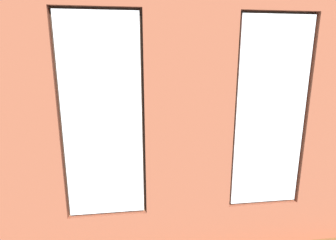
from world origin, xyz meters
TOP-DOWN VIEW (x-y plane):
  - ground_plane at (0.00, 0.00)m, footprint 6.26×5.66m
  - brick_wall_with_windows at (0.00, 2.45)m, footprint 5.66×0.30m
  - white_wall_right at (2.78, 0.20)m, footprint 0.10×4.66m
  - couch_by_window at (-0.19, 1.80)m, footprint 2.08×0.87m
  - couch_left at (-2.13, 0.71)m, footprint 0.92×2.02m
  - coffee_table at (-0.08, -0.34)m, footprint 1.44×0.88m
  - cup_ceramic at (0.36, -0.21)m, footprint 0.09×0.09m
  - candle_jar at (0.10, -0.45)m, footprint 0.08×0.08m
  - table_plant_small at (-0.18, -0.21)m, footprint 0.16×0.16m
  - remote_gray at (-0.08, -0.34)m, footprint 0.17×0.07m
  - remote_black at (-0.47, -0.50)m, footprint 0.17×0.14m
  - media_console at (2.48, -0.33)m, footprint 0.98×0.42m
  - tv_flatscreen at (2.48, -0.33)m, footprint 1.10×0.20m
  - papasan_chair at (-0.11, -1.56)m, footprint 1.19×1.19m
  - potted_plant_corner_far_left at (-2.28, 1.90)m, footprint 0.56×0.56m
  - potted_plant_beside_window_right at (1.59, 1.89)m, footprint 0.84×0.94m
  - potted_plant_corner_near_left at (-2.28, -1.83)m, footprint 0.45×0.45m
  - potted_plant_by_left_couch at (-1.73, -0.74)m, footprint 0.38×0.38m

SIDE VIEW (x-z plane):
  - ground_plane at x=0.00m, z-range -0.10..0.00m
  - media_console at x=2.48m, z-range 0.00..0.50m
  - couch_by_window at x=-0.19m, z-range -0.07..0.73m
  - couch_left at x=-2.13m, z-range -0.07..0.73m
  - potted_plant_by_left_couch at x=-1.73m, z-range 0.09..0.69m
  - coffee_table at x=-0.08m, z-range 0.17..0.61m
  - remote_gray at x=-0.08m, z-range 0.44..0.46m
  - remote_black at x=-0.47m, z-range 0.44..0.46m
  - papasan_chair at x=-0.11m, z-range 0.10..0.82m
  - candle_jar at x=0.10m, z-range 0.44..0.54m
  - cup_ceramic at x=0.36m, z-range 0.44..0.55m
  - potted_plant_corner_near_left at x=-2.28m, z-range 0.10..0.91m
  - potted_plant_corner_far_left at x=-2.28m, z-range 0.13..0.92m
  - table_plant_small at x=-0.18m, z-range 0.45..0.69m
  - potted_plant_beside_window_right at x=1.59m, z-range 0.01..1.21m
  - tv_flatscreen at x=2.48m, z-range 0.50..1.26m
  - brick_wall_with_windows at x=0.00m, z-range -0.02..3.37m
  - white_wall_right at x=2.78m, z-range 0.00..3.39m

